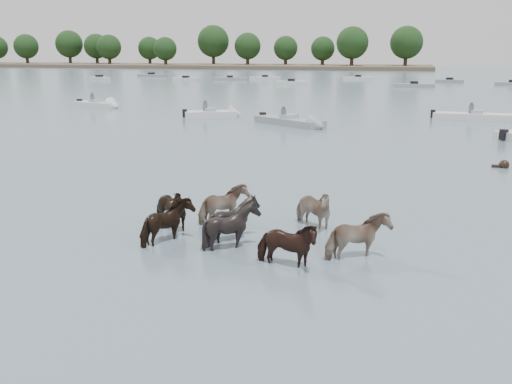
# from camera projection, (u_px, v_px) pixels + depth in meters

# --- Properties ---
(ground) EXTENTS (400.00, 400.00, 0.00)m
(ground) POSITION_uv_depth(u_px,v_px,m) (208.00, 234.00, 15.71)
(ground) COLOR slate
(ground) RESTS_ON ground
(shoreline) EXTENTS (160.00, 30.00, 1.00)m
(shoreline) POSITION_uv_depth(u_px,v_px,m) (161.00, 66.00, 173.93)
(shoreline) COLOR #4C4233
(shoreline) RESTS_ON ground
(pony_herd) EXTENTS (7.20, 4.39, 1.42)m
(pony_herd) POSITION_uv_depth(u_px,v_px,m) (245.00, 223.00, 15.08)
(pony_herd) COLOR black
(pony_herd) RESTS_ON ground
(swimming_pony) EXTENTS (0.72, 0.44, 0.44)m
(swimming_pony) POSITION_uv_depth(u_px,v_px,m) (503.00, 165.00, 24.66)
(swimming_pony) COLOR black
(swimming_pony) RESTS_ON ground
(motorboat_a) EXTENTS (4.59, 3.34, 1.92)m
(motorboat_a) POSITION_uv_depth(u_px,v_px,m) (219.00, 114.00, 43.43)
(motorboat_a) COLOR silver
(motorboat_a) RESTS_ON ground
(motorboat_b) EXTENTS (5.84, 4.71, 1.92)m
(motorboat_b) POSITION_uv_depth(u_px,v_px,m) (297.00, 123.00, 38.20)
(motorboat_b) COLOR gray
(motorboat_b) RESTS_ON ground
(motorboat_c) EXTENTS (6.80, 1.91, 1.92)m
(motorboat_c) POSITION_uv_depth(u_px,v_px,m) (488.00, 117.00, 41.42)
(motorboat_c) COLOR silver
(motorboat_c) RESTS_ON ground
(motorboat_f) EXTENTS (5.12, 2.92, 1.92)m
(motorboat_f) POSITION_uv_depth(u_px,v_px,m) (102.00, 105.00, 50.62)
(motorboat_f) COLOR silver
(motorboat_f) RESTS_ON ground
(distant_flotilla) EXTENTS (103.32, 22.61, 0.93)m
(distant_flotilla) POSITION_uv_depth(u_px,v_px,m) (379.00, 81.00, 89.93)
(distant_flotilla) COLOR silver
(distant_flotilla) RESTS_ON ground
(treeline) EXTENTS (151.84, 17.77, 12.55)m
(treeline) POSITION_uv_depth(u_px,v_px,m) (165.00, 45.00, 173.68)
(treeline) COLOR #382619
(treeline) RESTS_ON ground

